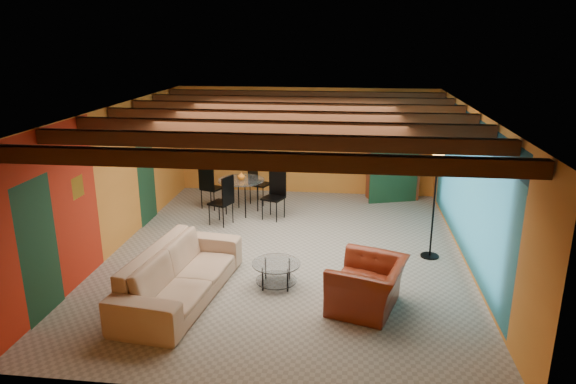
# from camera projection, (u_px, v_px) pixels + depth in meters

# --- Properties ---
(room) EXTENTS (6.52, 8.01, 2.71)m
(room) POSITION_uv_depth(u_px,v_px,m) (287.00, 128.00, 9.13)
(room) COLOR gray
(room) RESTS_ON ground
(sofa) EXTENTS (1.39, 2.85, 0.80)m
(sofa) POSITION_uv_depth(u_px,v_px,m) (181.00, 273.00, 8.00)
(sofa) COLOR tan
(sofa) RESTS_ON ground
(armchair) EXTENTS (1.31, 1.40, 0.75)m
(armchair) POSITION_uv_depth(u_px,v_px,m) (368.00, 285.00, 7.68)
(armchair) COLOR maroon
(armchair) RESTS_ON ground
(coffee_table) EXTENTS (0.83, 0.83, 0.41)m
(coffee_table) POSITION_uv_depth(u_px,v_px,m) (276.00, 274.00, 8.43)
(coffee_table) COLOR silver
(coffee_table) RESTS_ON ground
(dining_table) EXTENTS (2.74, 2.74, 1.10)m
(dining_table) POSITION_uv_depth(u_px,v_px,m) (242.00, 190.00, 11.78)
(dining_table) COLOR white
(dining_table) RESTS_ON ground
(armoire) EXTENTS (1.30, 0.91, 2.06)m
(armoire) POSITION_uv_depth(u_px,v_px,m) (394.00, 159.00, 12.68)
(armoire) COLOR brown
(armoire) RESTS_ON ground
(floor_lamp) EXTENTS (0.48, 0.48, 2.06)m
(floor_lamp) POSITION_uv_depth(u_px,v_px,m) (434.00, 204.00, 9.28)
(floor_lamp) COLOR black
(floor_lamp) RESTS_ON ground
(ceiling_fan) EXTENTS (1.50, 1.50, 0.44)m
(ceiling_fan) POSITION_uv_depth(u_px,v_px,m) (287.00, 129.00, 9.03)
(ceiling_fan) COLOR #472614
(ceiling_fan) RESTS_ON ceiling
(painting) EXTENTS (1.05, 0.03, 0.65)m
(painting) POSITION_uv_depth(u_px,v_px,m) (270.00, 129.00, 13.10)
(painting) COLOR black
(painting) RESTS_ON wall_back
(potted_plant) EXTENTS (0.56, 0.53, 0.49)m
(potted_plant) POSITION_uv_depth(u_px,v_px,m) (397.00, 106.00, 12.31)
(potted_plant) COLOR #26661E
(potted_plant) RESTS_ON armoire
(vase) EXTENTS (0.20, 0.20, 0.18)m
(vase) POSITION_uv_depth(u_px,v_px,m) (241.00, 163.00, 11.59)
(vase) COLOR orange
(vase) RESTS_ON dining_table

